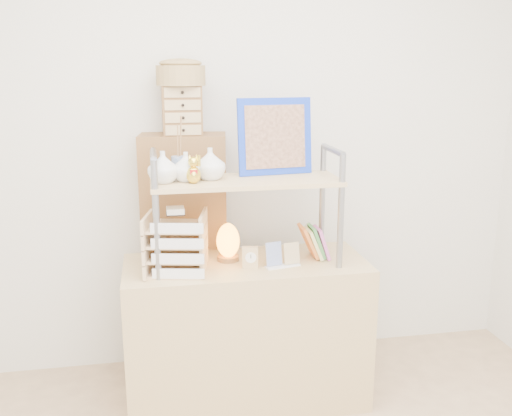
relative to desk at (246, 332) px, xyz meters
The scene contains 10 objects.
room_shell 1.55m from the desk, 90.00° to the right, with size 3.42×3.41×2.61m.
desk is the anchor object (origin of this frame).
cabinet 0.55m from the desk, 126.47° to the left, with size 0.45×0.24×1.35m, color brown.
hutch 0.82m from the desk, 168.52° to the left, with size 0.91×0.34×0.80m.
letter_tray 0.61m from the desk, 167.98° to the right, with size 0.30×0.29×0.32m.
salt_lamp 0.48m from the desk, 148.71° to the left, with size 0.13×0.12×0.19m.
desk_clock 0.44m from the desk, 85.19° to the right, with size 0.08×0.05×0.11m.
postcard_stand 0.45m from the desk, 27.95° to the right, with size 0.18×0.08×0.12m.
drawer_chest 1.19m from the desk, 128.18° to the left, with size 0.20×0.16×0.25m.
woven_basket 1.35m from the desk, 128.00° to the left, with size 0.25×0.25×0.10m, color olive.
Camera 1 is at (-0.44, -1.44, 1.70)m, focal length 40.00 mm.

